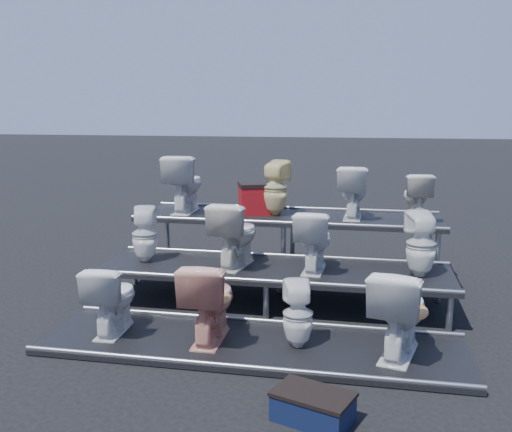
% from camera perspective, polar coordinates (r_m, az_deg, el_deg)
% --- Properties ---
extents(ground, '(80.00, 80.00, 0.00)m').
position_cam_1_polar(ground, '(7.01, 1.71, -8.84)').
color(ground, black).
rests_on(ground, ground).
extents(tier_front, '(4.20, 1.20, 0.06)m').
position_cam_1_polar(tier_front, '(5.81, -0.43, -12.79)').
color(tier_front, black).
rests_on(tier_front, ground).
extents(tier_mid, '(4.20, 1.20, 0.46)m').
position_cam_1_polar(tier_mid, '(6.93, 1.73, -7.05)').
color(tier_mid, black).
rests_on(tier_mid, ground).
extents(tier_back, '(4.20, 1.20, 0.86)m').
position_cam_1_polar(tier_back, '(8.12, 3.23, -2.94)').
color(tier_back, black).
rests_on(tier_back, ground).
extents(toilet_0, '(0.44, 0.73, 0.73)m').
position_cam_1_polar(toilet_0, '(6.11, -14.19, -7.95)').
color(toilet_0, white).
rests_on(toilet_0, tier_front).
extents(toilet_1, '(0.47, 0.81, 0.82)m').
position_cam_1_polar(toilet_1, '(5.74, -4.71, -8.37)').
color(toilet_1, '#E99E86').
rests_on(toilet_1, tier_front).
extents(toilet_2, '(0.36, 0.37, 0.66)m').
position_cam_1_polar(toilet_2, '(5.61, 4.21, -9.77)').
color(toilet_2, white).
rests_on(toilet_2, tier_front).
extents(toilet_3, '(0.66, 0.92, 0.85)m').
position_cam_1_polar(toilet_3, '(5.55, 14.15, -9.22)').
color(toilet_3, white).
rests_on(toilet_3, tier_front).
extents(toilet_4, '(0.38, 0.39, 0.69)m').
position_cam_1_polar(toilet_4, '(7.22, -11.08, -1.81)').
color(toilet_4, white).
rests_on(toilet_4, tier_mid).
extents(toilet_5, '(0.57, 0.84, 0.80)m').
position_cam_1_polar(toilet_5, '(6.86, -2.11, -1.80)').
color(toilet_5, silver).
rests_on(toilet_5, tier_mid).
extents(toilet_6, '(0.44, 0.73, 0.73)m').
position_cam_1_polar(toilet_6, '(6.72, 5.79, -2.42)').
color(toilet_6, white).
rests_on(toilet_6, tier_mid).
extents(toilet_7, '(0.42, 0.42, 0.75)m').
position_cam_1_polar(toilet_7, '(6.72, 16.18, -2.72)').
color(toilet_7, white).
rests_on(toilet_7, tier_mid).
extents(toilet_8, '(0.49, 0.83, 0.83)m').
position_cam_1_polar(toilet_8, '(8.30, -7.17, 3.25)').
color(toilet_8, white).
rests_on(toilet_8, tier_back).
extents(toilet_9, '(0.45, 0.45, 0.77)m').
position_cam_1_polar(toilet_9, '(7.99, 1.94, 2.82)').
color(toilet_9, beige).
rests_on(toilet_9, tier_back).
extents(toilet_10, '(0.42, 0.72, 0.73)m').
position_cam_1_polar(toilet_10, '(7.90, 9.65, 2.41)').
color(toilet_10, white).
rests_on(toilet_10, tier_back).
extents(toilet_11, '(0.43, 0.67, 0.64)m').
position_cam_1_polar(toilet_11, '(7.93, 15.71, 1.88)').
color(toilet_11, silver).
rests_on(toilet_11, tier_back).
extents(red_crate, '(0.66, 0.59, 0.39)m').
position_cam_1_polar(red_crate, '(8.15, 0.29, 1.63)').
color(red_crate, maroon).
rests_on(red_crate, tier_back).
extents(step_stool, '(0.66, 0.52, 0.21)m').
position_cam_1_polar(step_stool, '(4.59, 5.70, -18.61)').
color(step_stool, '#0E1532').
rests_on(step_stool, ground).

